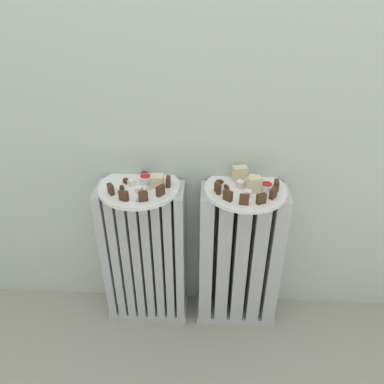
# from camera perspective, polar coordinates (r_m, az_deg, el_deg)

# --- Properties ---
(ground_plane) EXTENTS (6.00, 6.00, 0.00)m
(ground_plane) POSITION_cam_1_polar(r_m,az_deg,el_deg) (1.40, -0.61, -26.59)
(ground_plane) COLOR gray
(radiator_left) EXTENTS (0.30, 0.13, 0.57)m
(radiator_left) POSITION_cam_1_polar(r_m,az_deg,el_deg) (1.38, -7.27, -9.86)
(radiator_left) COLOR #B2B2B7
(radiator_left) RESTS_ON ground_plane
(radiator_right) EXTENTS (0.30, 0.13, 0.57)m
(radiator_right) POSITION_cam_1_polar(r_m,az_deg,el_deg) (1.37, 7.34, -10.32)
(radiator_right) COLOR #B2B2B7
(radiator_right) RESTS_ON ground_plane
(plate_left) EXTENTS (0.27, 0.27, 0.01)m
(plate_left) POSITION_cam_1_polar(r_m,az_deg,el_deg) (1.21, -8.19, 0.77)
(plate_left) COLOR white
(plate_left) RESTS_ON radiator_left
(plate_right) EXTENTS (0.27, 0.27, 0.01)m
(plate_right) POSITION_cam_1_polar(r_m,az_deg,el_deg) (1.20, 8.29, 0.37)
(plate_right) COLOR white
(plate_right) RESTS_ON radiator_right
(dark_cake_slice_left_0) EXTENTS (0.03, 0.03, 0.03)m
(dark_cake_slice_left_0) POSITION_cam_1_polar(r_m,az_deg,el_deg) (1.17, -12.49, 0.42)
(dark_cake_slice_left_0) COLOR #472B19
(dark_cake_slice_left_0) RESTS_ON plate_left
(dark_cake_slice_left_1) EXTENTS (0.03, 0.02, 0.03)m
(dark_cake_slice_left_1) POSITION_cam_1_polar(r_m,az_deg,el_deg) (1.13, -10.57, -0.57)
(dark_cake_slice_left_1) COLOR #472B19
(dark_cake_slice_left_1) RESTS_ON plate_left
(dark_cake_slice_left_2) EXTENTS (0.03, 0.02, 0.03)m
(dark_cake_slice_left_2) POSITION_cam_1_polar(r_m,az_deg,el_deg) (1.12, -7.59, -0.66)
(dark_cake_slice_left_2) COLOR #472B19
(dark_cake_slice_left_2) RESTS_ON plate_left
(dark_cake_slice_left_3) EXTENTS (0.03, 0.03, 0.03)m
(dark_cake_slice_left_3) POSITION_cam_1_polar(r_m,az_deg,el_deg) (1.14, -4.92, 0.21)
(dark_cake_slice_left_3) COLOR #472B19
(dark_cake_slice_left_3) RESTS_ON plate_left
(dark_cake_slice_left_4) EXTENTS (0.01, 0.03, 0.03)m
(dark_cake_slice_left_4) POSITION_cam_1_polar(r_m,az_deg,el_deg) (1.19, -3.72, 1.60)
(dark_cake_slice_left_4) COLOR #472B19
(dark_cake_slice_left_4) RESTS_ON plate_left
(marble_cake_slice_left_0) EXTENTS (0.04, 0.04, 0.04)m
(marble_cake_slice_left_0) POSITION_cam_1_polar(r_m,az_deg,el_deg) (1.19, -5.45, 1.73)
(marble_cake_slice_left_0) COLOR beige
(marble_cake_slice_left_0) RESTS_ON plate_left
(turkish_delight_left_0) EXTENTS (0.03, 0.03, 0.02)m
(turkish_delight_left_0) POSITION_cam_1_polar(r_m,az_deg,el_deg) (1.21, -9.35, 1.40)
(turkish_delight_left_0) COLOR white
(turkish_delight_left_0) RESTS_ON plate_left
(turkish_delight_left_1) EXTENTS (0.02, 0.02, 0.02)m
(turkish_delight_left_1) POSITION_cam_1_polar(r_m,az_deg,el_deg) (1.16, -8.23, 0.30)
(turkish_delight_left_1) COLOR white
(turkish_delight_left_1) RESTS_ON plate_left
(medjool_date_left_0) EXTENTS (0.03, 0.03, 0.02)m
(medjool_date_left_0) POSITION_cam_1_polar(r_m,az_deg,el_deg) (1.15, -7.55, -0.16)
(medjool_date_left_0) COLOR #3D1E0F
(medjool_date_left_0) RESTS_ON plate_left
(medjool_date_left_1) EXTENTS (0.03, 0.02, 0.02)m
(medjool_date_left_1) POSITION_cam_1_polar(r_m,az_deg,el_deg) (1.26, -7.35, 2.80)
(medjool_date_left_1) COLOR #3D1E0F
(medjool_date_left_1) RESTS_ON plate_left
(medjool_date_left_2) EXTENTS (0.03, 0.03, 0.02)m
(medjool_date_left_2) POSITION_cam_1_polar(r_m,az_deg,el_deg) (1.23, -10.24, 1.78)
(medjool_date_left_2) COLOR #3D1E0F
(medjool_date_left_2) RESTS_ON plate_left
(medjool_date_left_3) EXTENTS (0.02, 0.03, 0.02)m
(medjool_date_left_3) POSITION_cam_1_polar(r_m,az_deg,el_deg) (1.19, -10.84, 0.67)
(medjool_date_left_3) COLOR #3D1E0F
(medjool_date_left_3) RESTS_ON plate_left
(jam_bowl_left) EXTENTS (0.04, 0.04, 0.03)m
(jam_bowl_left) POSITION_cam_1_polar(r_m,az_deg,el_deg) (1.22, -7.22, 2.03)
(jam_bowl_left) COLOR white
(jam_bowl_left) RESTS_ON plate_left
(dark_cake_slice_right_0) EXTENTS (0.02, 0.03, 0.03)m
(dark_cake_slice_right_0) POSITION_cam_1_polar(r_m,az_deg,el_deg) (1.15, 4.01, 0.61)
(dark_cake_slice_right_0) COLOR #472B19
(dark_cake_slice_right_0) RESTS_ON plate_right
(dark_cake_slice_right_1) EXTENTS (0.03, 0.03, 0.03)m
(dark_cake_slice_right_1) POSITION_cam_1_polar(r_m,az_deg,el_deg) (1.12, 5.58, -0.54)
(dark_cake_slice_right_1) COLOR #472B19
(dark_cake_slice_right_1) RESTS_ON plate_right
(dark_cake_slice_right_2) EXTENTS (0.03, 0.02, 0.03)m
(dark_cake_slice_right_2) POSITION_cam_1_polar(r_m,az_deg,el_deg) (1.10, 8.10, -1.17)
(dark_cake_slice_right_2) COLOR #472B19
(dark_cake_slice_right_2) RESTS_ON plate_right
(dark_cake_slice_right_3) EXTENTS (0.03, 0.02, 0.03)m
(dark_cake_slice_right_3) POSITION_cam_1_polar(r_m,az_deg,el_deg) (1.12, 10.70, -1.02)
(dark_cake_slice_right_3) COLOR #472B19
(dark_cake_slice_right_3) RESTS_ON plate_right
(dark_cake_slice_right_4) EXTENTS (0.03, 0.03, 0.03)m
(dark_cake_slice_right_4) POSITION_cam_1_polar(r_m,az_deg,el_deg) (1.15, 12.49, -0.18)
(dark_cake_slice_right_4) COLOR #472B19
(dark_cake_slice_right_4) RESTS_ON plate_right
(dark_cake_slice_right_5) EXTENTS (0.02, 0.03, 0.03)m
(dark_cake_slice_right_5) POSITION_cam_1_polar(r_m,az_deg,el_deg) (1.20, 12.97, 1.03)
(dark_cake_slice_right_5) COLOR #472B19
(dark_cake_slice_right_5) RESTS_ON plate_right
(marble_cake_slice_right_0) EXTENTS (0.05, 0.04, 0.05)m
(marble_cake_slice_right_0) POSITION_cam_1_polar(r_m,az_deg,el_deg) (1.17, 9.64, 1.18)
(marble_cake_slice_right_0) COLOR beige
(marble_cake_slice_right_0) RESTS_ON plate_right
(marble_cake_slice_right_1) EXTENTS (0.05, 0.04, 0.05)m
(marble_cake_slice_right_1) POSITION_cam_1_polar(r_m,az_deg,el_deg) (1.23, 7.41, 2.87)
(marble_cake_slice_right_1) COLOR beige
(marble_cake_slice_right_1) RESTS_ON plate_right
(turkish_delight_right_0) EXTENTS (0.03, 0.03, 0.02)m
(turkish_delight_right_0) POSITION_cam_1_polar(r_m,az_deg,el_deg) (1.21, 8.81, 1.48)
(turkish_delight_right_0) COLOR white
(turkish_delight_right_0) RESTS_ON plate_right
(turkish_delight_right_1) EXTENTS (0.03, 0.03, 0.02)m
(turkish_delight_right_1) POSITION_cam_1_polar(r_m,az_deg,el_deg) (1.19, 7.51, 1.21)
(turkish_delight_right_1) COLOR white
(turkish_delight_right_1) RESTS_ON plate_right
(turkish_delight_right_2) EXTENTS (0.02, 0.02, 0.02)m
(turkish_delight_right_2) POSITION_cam_1_polar(r_m,az_deg,el_deg) (1.15, 8.67, -0.25)
(turkish_delight_right_2) COLOR white
(turkish_delight_right_2) RESTS_ON plate_right
(turkish_delight_right_3) EXTENTS (0.02, 0.02, 0.02)m
(turkish_delight_right_3) POSITION_cam_1_polar(r_m,az_deg,el_deg) (1.23, 9.28, 2.10)
(turkish_delight_right_3) COLOR white
(turkish_delight_right_3) RESTS_ON plate_right
(medjool_date_right_0) EXTENTS (0.03, 0.03, 0.02)m
(medjool_date_right_0) POSITION_cam_1_polar(r_m,az_deg,el_deg) (1.21, 10.33, 1.44)
(medjool_date_right_0) COLOR #3D1E0F
(medjool_date_right_0) RESTS_ON plate_right
(medjool_date_right_1) EXTENTS (0.03, 0.02, 0.02)m
(medjool_date_right_1) POSITION_cam_1_polar(r_m,az_deg,el_deg) (1.21, 4.32, 1.61)
(medjool_date_right_1) COLOR #3D1E0F
(medjool_date_right_1) RESTS_ON plate_right
(medjool_date_right_2) EXTENTS (0.02, 0.03, 0.02)m
(medjool_date_right_2) POSITION_cam_1_polar(r_m,az_deg,el_deg) (1.18, 5.38, 0.75)
(medjool_date_right_2) COLOR #3D1E0F
(medjool_date_right_2) RESTS_ON plate_right
(jam_bowl_right) EXTENTS (0.04, 0.04, 0.02)m
(jam_bowl_right) POSITION_cam_1_polar(r_m,az_deg,el_deg) (1.19, 11.45, 0.86)
(jam_bowl_right) COLOR white
(jam_bowl_right) RESTS_ON plate_right
(fork) EXTENTS (0.05, 0.10, 0.00)m
(fork) POSITION_cam_1_polar(r_m,az_deg,el_deg) (1.17, -7.25, -0.05)
(fork) COLOR #B7B7BC
(fork) RESTS_ON plate_left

